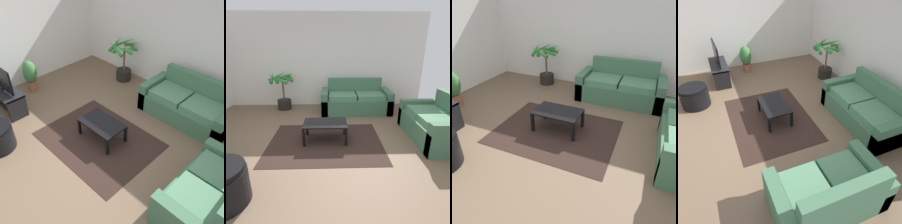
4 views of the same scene
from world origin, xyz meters
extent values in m
plane|color=brown|center=(0.00, 0.00, 0.00)|extent=(6.60, 6.60, 0.00)
cube|color=silver|center=(0.00, 3.00, 1.35)|extent=(6.00, 0.06, 2.70)
cube|color=#3F6B4C|center=(0.87, 2.25, 0.21)|extent=(1.92, 0.90, 0.42)
cube|color=#3F6B4C|center=(0.87, 2.62, 0.66)|extent=(1.56, 0.16, 0.48)
cube|color=#3F6B4C|center=(0.00, 2.25, 0.31)|extent=(0.18, 0.90, 0.62)
cube|color=#4F7F5D|center=(0.48, 2.20, 0.48)|extent=(0.74, 0.66, 0.12)
cube|color=#4F7F5D|center=(1.26, 2.20, 0.48)|extent=(0.74, 0.66, 0.12)
cube|color=#3F6B4C|center=(2.25, 0.57, 0.21)|extent=(0.90, 1.58, 0.42)
cube|color=#4F7F5D|center=(2.20, 0.26, 0.48)|extent=(0.66, 0.57, 0.12)
cube|color=#4F7F5D|center=(2.20, 0.87, 0.48)|extent=(0.66, 0.57, 0.12)
cube|color=black|center=(-2.17, -0.31, 0.50)|extent=(1.10, 0.45, 0.04)
cube|color=black|center=(-2.17, -0.31, 0.23)|extent=(1.02, 0.39, 0.03)
cube|color=black|center=(-1.65, -0.31, 0.26)|extent=(0.06, 0.41, 0.52)
cube|color=black|center=(-2.17, -0.31, 0.82)|extent=(0.95, 0.06, 0.53)
cube|color=teal|center=(-2.17, -0.28, 0.82)|extent=(0.89, 0.03, 0.48)
cylinder|color=black|center=(-2.17, -0.31, 0.54)|extent=(0.10, 0.10, 0.04)
cube|color=black|center=(0.06, 0.55, 0.37)|extent=(0.85, 0.53, 0.03)
cube|color=black|center=(-0.34, 0.31, 0.18)|extent=(0.05, 0.05, 0.35)
cube|color=black|center=(0.46, 0.31, 0.18)|extent=(0.05, 0.05, 0.35)
cube|color=black|center=(-0.34, 0.79, 0.18)|extent=(0.05, 0.05, 0.35)
cube|color=black|center=(0.46, 0.79, 0.18)|extent=(0.05, 0.05, 0.35)
cube|color=black|center=(0.06, 0.45, 0.00)|extent=(2.20, 1.70, 0.01)
cylinder|color=black|center=(-1.22, 2.55, 0.14)|extent=(0.40, 0.40, 0.28)
cylinder|color=brown|center=(-1.22, 2.55, 0.59)|extent=(0.05, 0.05, 0.61)
cone|color=#2E8433|center=(-1.00, 2.55, 0.94)|extent=(0.10, 0.45, 0.25)
cone|color=#2E8433|center=(-1.07, 2.72, 0.94)|extent=(0.42, 0.37, 0.26)
cone|color=#2E8433|center=(-1.19, 2.80, 0.94)|extent=(0.52, 0.15, 0.28)
cone|color=#2E8433|center=(-1.40, 2.75, 0.94)|extent=(0.47, 0.45, 0.29)
cone|color=#2E8433|center=(-1.49, 2.51, 0.94)|extent=(0.19, 0.56, 0.29)
cone|color=#2E8433|center=(-1.40, 2.41, 0.94)|extent=(0.36, 0.44, 0.26)
cone|color=#2E8433|center=(-1.27, 2.28, 0.94)|extent=(0.56, 0.20, 0.29)
cone|color=#2E8433|center=(-1.07, 2.37, 0.94)|extent=(0.42, 0.36, 0.26)
cylinder|color=brown|center=(-2.50, 0.53, 0.12)|extent=(0.26, 0.26, 0.24)
ellipsoid|color=#3B7038|center=(-2.50, 0.53, 0.50)|extent=(0.34, 0.34, 0.57)
camera|label=1|loc=(2.79, -1.91, 3.44)|focal=40.12mm
camera|label=2|loc=(0.21, -2.89, 1.83)|focal=30.37mm
camera|label=3|loc=(1.50, -2.47, 2.21)|focal=33.75mm
camera|label=4|loc=(3.63, -0.55, 2.98)|focal=34.03mm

